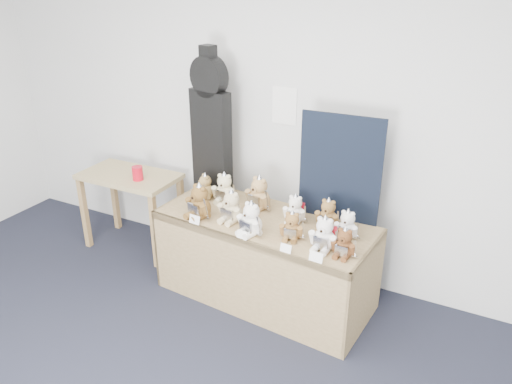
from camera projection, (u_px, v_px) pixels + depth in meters
The scene contains 22 objects.
room_shell at pixel (284, 106), 3.96m from camera, with size 6.00×6.00×6.00m.
display_table at pixel (260, 241), 3.81m from camera, with size 1.73×0.83×0.70m.
side_table at pixel (130, 187), 4.57m from camera, with size 0.90×0.51×0.74m.
guitar_case at pixel (211, 124), 4.05m from camera, with size 0.38×0.19×1.22m.
navy_board at pixel (340, 169), 3.65m from camera, with size 0.61×0.02×0.82m, color black.
red_cup at pixel (138, 173), 4.37m from camera, with size 0.09×0.09×0.12m, color red.
teddy_front_far_left at pixel (199, 203), 3.80m from camera, with size 0.24×0.23×0.30m.
teddy_front_left at pixel (231, 208), 3.74m from camera, with size 0.23×0.19×0.28m.
teddy_front_centre at pixel (251, 220), 3.56m from camera, with size 0.23×0.21×0.28m.
teddy_front_right at pixel (292, 227), 3.50m from camera, with size 0.19×0.17×0.23m.
teddy_front_far_right at pixel (324, 235), 3.37m from camera, with size 0.22×0.18×0.27m.
teddy_front_end at pixel (344, 244), 3.29m from camera, with size 0.19×0.15×0.23m.
teddy_back_left at pixel (224, 189), 4.06m from camera, with size 0.23×0.19×0.27m.
teddy_back_centre_left at pixel (259, 194), 3.93m from camera, with size 0.25×0.23×0.30m.
teddy_back_centre_right at pixel (295, 210), 3.74m from camera, with size 0.20×0.17×0.24m.
teddy_back_right at pixel (328, 214), 3.66m from camera, with size 0.20×0.16×0.25m.
teddy_back_end at pixel (347, 226), 3.51m from camera, with size 0.19×0.16×0.24m.
teddy_back_far_left at pixel (205, 187), 4.12m from camera, with size 0.19×0.19×0.24m.
entry_card_a at pixel (195, 220), 3.72m from camera, with size 0.09×0.00×0.07m, color white.
entry_card_b at pixel (242, 235), 3.52m from camera, with size 0.08×0.00×0.06m, color white.
entry_card_c at pixel (286, 248), 3.35m from camera, with size 0.08×0.00×0.06m, color white.
entry_card_d at pixel (316, 257), 3.24m from camera, with size 0.10×0.00×0.07m, color white.
Camera 1 is at (1.55, -1.06, 2.46)m, focal length 35.00 mm.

